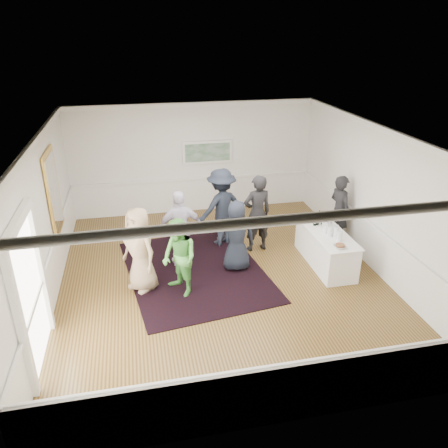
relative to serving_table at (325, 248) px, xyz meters
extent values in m
plane|color=brown|center=(-2.49, -0.11, -0.42)|extent=(8.00, 8.00, 0.00)
cube|color=white|center=(-2.49, -0.11, 2.78)|extent=(7.00, 8.00, 0.02)
cube|color=white|center=(-5.99, -0.11, 1.18)|extent=(0.02, 8.00, 3.20)
cube|color=white|center=(1.01, -0.11, 1.18)|extent=(0.02, 8.00, 3.20)
cube|color=white|center=(-2.49, 3.89, 1.18)|extent=(7.00, 0.02, 3.20)
cube|color=white|center=(-2.49, -4.11, 1.18)|extent=(7.00, 0.02, 3.20)
cube|color=gold|center=(-5.94, 1.19, 1.38)|extent=(0.04, 1.25, 1.85)
cube|color=white|center=(-5.92, 1.19, 1.38)|extent=(0.01, 1.05, 1.65)
cube|color=white|center=(-5.92, -2.83, 0.78)|extent=(0.10, 0.14, 2.40)
cube|color=white|center=(-5.92, -1.19, 0.78)|extent=(0.10, 0.14, 2.40)
cube|color=white|center=(-5.92, -2.01, 2.06)|extent=(0.10, 1.78, 0.16)
cube|color=white|center=(-5.95, -2.01, 0.78)|extent=(0.02, 1.50, 2.40)
cube|color=white|center=(-2.09, 3.84, 1.36)|extent=(1.44, 0.05, 0.66)
cube|color=#225A30|center=(-2.09, 3.81, 1.36)|extent=(1.30, 0.01, 0.52)
cube|color=black|center=(-3.02, 0.29, -0.41)|extent=(3.41, 4.19, 0.02)
cube|color=white|center=(0.00, 0.00, -0.01)|extent=(0.72, 1.99, 0.82)
cube|color=white|center=(0.00, 0.00, 0.40)|extent=(0.78, 2.05, 0.02)
imported|color=black|center=(0.71, 0.89, 0.50)|extent=(0.59, 0.76, 1.83)
imported|color=tan|center=(-4.21, -0.18, 0.50)|extent=(1.00, 1.06, 1.83)
imported|color=#52AB44|center=(-3.44, -0.53, 0.41)|extent=(0.92, 1.00, 1.66)
imported|color=white|center=(-3.27, 0.68, 0.48)|extent=(1.08, 0.50, 1.81)
imported|color=black|center=(-2.14, 1.56, 0.57)|extent=(1.45, 1.14, 1.97)
imported|color=black|center=(-1.37, 1.03, 0.55)|extent=(0.76, 0.55, 1.94)
imported|color=black|center=(-2.07, 0.23, 0.40)|extent=(0.86, 0.62, 1.64)
cylinder|color=#70A83C|center=(-0.05, -0.22, 0.53)|extent=(0.12, 0.12, 0.24)
cylinder|color=#C93B3F|center=(0.08, -0.27, 0.53)|extent=(0.12, 0.12, 0.24)
cylinder|color=#74AE3E|center=(-0.08, -0.06, 0.53)|extent=(0.12, 0.12, 0.24)
cylinder|color=white|center=(0.06, -0.48, 0.53)|extent=(0.12, 0.12, 0.24)
cylinder|color=#BA6B2E|center=(0.11, -0.18, 0.53)|extent=(0.12, 0.12, 0.24)
cylinder|color=silver|center=(0.07, 0.21, 0.53)|extent=(0.26, 0.26, 0.24)
imported|color=white|center=(-0.07, -0.79, 0.45)|extent=(0.27, 0.27, 0.07)
cylinder|color=brown|center=(-0.07, -0.79, 0.47)|extent=(0.19, 0.19, 0.04)
camera|label=1|loc=(-4.14, -8.29, 4.69)|focal=35.00mm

